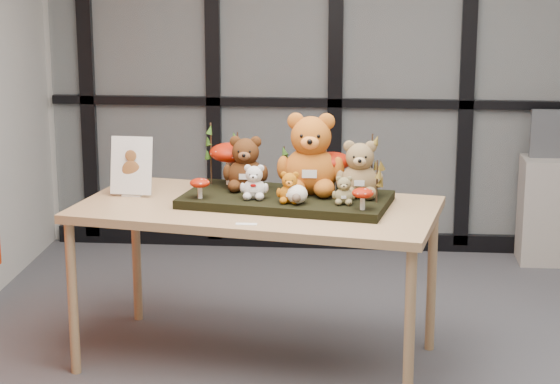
# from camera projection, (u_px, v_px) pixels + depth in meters

# --- Properties ---
(room_shell) EXTENTS (5.00, 5.00, 5.00)m
(room_shell) POSITION_uv_depth(u_px,v_px,m) (420.00, 46.00, 4.44)
(room_shell) COLOR beige
(room_shell) RESTS_ON floor
(glass_partition) EXTENTS (4.90, 0.06, 2.78)m
(glass_partition) POSITION_uv_depth(u_px,v_px,m) (402.00, 50.00, 6.90)
(glass_partition) COLOR #2D383F
(glass_partition) RESTS_ON floor
(display_table) EXTENTS (1.92, 1.21, 0.84)m
(display_table) POSITION_uv_depth(u_px,v_px,m) (257.00, 218.00, 5.11)
(display_table) COLOR tan
(display_table) RESTS_ON floor
(diorama_tray) EXTENTS (1.10, 0.69, 0.04)m
(diorama_tray) POSITION_uv_depth(u_px,v_px,m) (286.00, 200.00, 5.12)
(diorama_tray) COLOR black
(diorama_tray) RESTS_ON display_table
(bear_pooh_yellow) EXTENTS (0.40, 0.37, 0.45)m
(bear_pooh_yellow) POSITION_uv_depth(u_px,v_px,m) (311.00, 149.00, 5.11)
(bear_pooh_yellow) COLOR #B75C19
(bear_pooh_yellow) RESTS_ON diorama_tray
(bear_brown_medium) EXTENTS (0.27, 0.25, 0.31)m
(bear_brown_medium) POSITION_uv_depth(u_px,v_px,m) (246.00, 160.00, 5.20)
(bear_brown_medium) COLOR #47250E
(bear_brown_medium) RESTS_ON diorama_tray
(bear_tan_back) EXTENTS (0.27, 0.26, 0.31)m
(bear_tan_back) POSITION_uv_depth(u_px,v_px,m) (360.00, 166.00, 5.06)
(bear_tan_back) COLOR olive
(bear_tan_back) RESTS_ON diorama_tray
(bear_small_yellow) EXTENTS (0.15, 0.14, 0.17)m
(bear_small_yellow) POSITION_uv_depth(u_px,v_px,m) (290.00, 185.00, 4.95)
(bear_small_yellow) COLOR #BB630D
(bear_small_yellow) RESTS_ON diorama_tray
(bear_white_bow) EXTENTS (0.17, 0.15, 0.19)m
(bear_white_bow) POSITION_uv_depth(u_px,v_px,m) (254.00, 180.00, 5.03)
(bear_white_bow) COLOR silver
(bear_white_bow) RESTS_ON diorama_tray
(bear_beige_small) EXTENTS (0.13, 0.12, 0.15)m
(bear_beige_small) POSITION_uv_depth(u_px,v_px,m) (344.00, 189.00, 4.93)
(bear_beige_small) COLOR olive
(bear_beige_small) RESTS_ON diorama_tray
(plush_cream_hedgehog) EXTENTS (0.09, 0.08, 0.10)m
(plush_cream_hedgehog) POSITION_uv_depth(u_px,v_px,m) (297.00, 193.00, 4.94)
(plush_cream_hedgehog) COLOR white
(plush_cream_hedgehog) RESTS_ON diorama_tray
(mushroom_back_left) EXTENTS (0.22, 0.22, 0.24)m
(mushroom_back_left) POSITION_uv_depth(u_px,v_px,m) (230.00, 162.00, 5.32)
(mushroom_back_left) COLOR #911504
(mushroom_back_left) RESTS_ON diorama_tray
(mushroom_back_right) EXTENTS (0.20, 0.20, 0.22)m
(mushroom_back_right) POSITION_uv_depth(u_px,v_px,m) (332.00, 170.00, 5.18)
(mushroom_back_right) COLOR #911504
(mushroom_back_right) RESTS_ON diorama_tray
(mushroom_front_left) EXTENTS (0.10, 0.10, 0.11)m
(mushroom_front_left) POSITION_uv_depth(u_px,v_px,m) (200.00, 187.00, 5.04)
(mushroom_front_left) COLOR #911504
(mushroom_front_left) RESTS_ON diorama_tray
(mushroom_front_right) EXTENTS (0.10, 0.10, 0.12)m
(mushroom_front_right) POSITION_uv_depth(u_px,v_px,m) (363.00, 198.00, 4.82)
(mushroom_front_right) COLOR #911504
(mushroom_front_right) RESTS_ON diorama_tray
(sprig_green_far_left) EXTENTS (0.05, 0.05, 0.33)m
(sprig_green_far_left) POSITION_uv_depth(u_px,v_px,m) (211.00, 154.00, 5.31)
(sprig_green_far_left) COLOR #13350C
(sprig_green_far_left) RESTS_ON diorama_tray
(sprig_green_mid_left) EXTENTS (0.05, 0.05, 0.28)m
(sprig_green_mid_left) POSITION_uv_depth(u_px,v_px,m) (238.00, 158.00, 5.34)
(sprig_green_mid_left) COLOR #13350C
(sprig_green_mid_left) RESTS_ON diorama_tray
(sprig_dry_far_right) EXTENTS (0.05, 0.05, 0.32)m
(sprig_dry_far_right) POSITION_uv_depth(u_px,v_px,m) (372.00, 165.00, 5.07)
(sprig_dry_far_right) COLOR brown
(sprig_dry_far_right) RESTS_ON diorama_tray
(sprig_dry_mid_right) EXTENTS (0.05, 0.05, 0.21)m
(sprig_dry_mid_right) POSITION_uv_depth(u_px,v_px,m) (377.00, 181.00, 4.94)
(sprig_dry_mid_right) COLOR brown
(sprig_dry_mid_right) RESTS_ON diorama_tray
(sprig_green_centre) EXTENTS (0.05, 0.05, 0.21)m
(sprig_green_centre) POSITION_uv_depth(u_px,v_px,m) (284.00, 166.00, 5.29)
(sprig_green_centre) COLOR #13350C
(sprig_green_centre) RESTS_ON diorama_tray
(sign_holder) EXTENTS (0.22, 0.08, 0.31)m
(sign_holder) POSITION_uv_depth(u_px,v_px,m) (131.00, 168.00, 5.26)
(sign_holder) COLOR silver
(sign_holder) RESTS_ON display_table
(label_card) EXTENTS (0.10, 0.03, 0.00)m
(label_card) POSITION_uv_depth(u_px,v_px,m) (246.00, 224.00, 4.74)
(label_card) COLOR white
(label_card) RESTS_ON display_table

